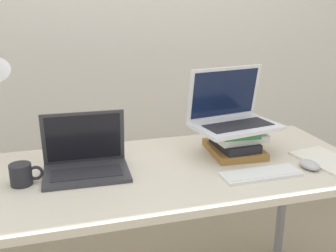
% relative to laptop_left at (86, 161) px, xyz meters
% --- Properties ---
extents(wall_back, '(8.00, 0.05, 2.70)m').
position_rel_laptop_left_xyz_m(wall_back, '(0.30, 1.00, 0.53)').
color(wall_back, silver).
rests_on(wall_back, ground_plane).
extents(desk, '(1.70, 0.73, 0.78)m').
position_rel_laptop_left_xyz_m(desk, '(0.30, -0.05, -0.13)').
color(desk, beige).
rests_on(desk, ground_plane).
extents(laptop_left, '(0.34, 0.24, 0.24)m').
position_rel_laptop_left_xyz_m(laptop_left, '(0.00, 0.00, 0.00)').
color(laptop_left, '#333338').
rests_on(laptop_left, desk).
extents(book_stack, '(0.24, 0.28, 0.13)m').
position_rel_laptop_left_xyz_m(book_stack, '(0.66, 0.03, 0.01)').
color(book_stack, olive).
rests_on(book_stack, desk).
extents(laptop_on_books, '(0.40, 0.30, 0.26)m').
position_rel_laptop_left_xyz_m(laptop_on_books, '(0.65, 0.04, 0.13)').
color(laptop_on_books, silver).
rests_on(laptop_on_books, book_stack).
extents(wireless_keyboard, '(0.32, 0.11, 0.01)m').
position_rel_laptop_left_xyz_m(wireless_keyboard, '(0.66, -0.22, -0.04)').
color(wireless_keyboard, white).
rests_on(wireless_keyboard, desk).
extents(mouse, '(0.07, 0.10, 0.03)m').
position_rel_laptop_left_xyz_m(mouse, '(0.88, -0.21, -0.03)').
color(mouse, '#B2B2B7').
rests_on(mouse, desk).
extents(notepad, '(0.23, 0.32, 0.01)m').
position_rel_laptop_left_xyz_m(notepad, '(1.00, -0.18, -0.04)').
color(notepad, white).
rests_on(notepad, desk).
extents(mug, '(0.12, 0.08, 0.08)m').
position_rel_laptop_left_xyz_m(mug, '(-0.24, -0.05, -0.01)').
color(mug, '#232328').
rests_on(mug, desk).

